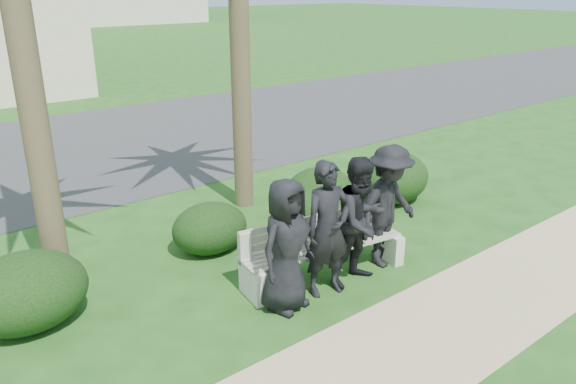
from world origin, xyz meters
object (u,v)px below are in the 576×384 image
Objects in this scene: man_a at (286,245)px; man_b at (328,229)px; man_d at (388,206)px; man_c at (361,221)px; park_bench at (323,252)px.

man_a is 0.61m from man_b.
man_d reaches higher than man_a.
man_a is at bearing 172.58° from man_c.
man_d is (1.14, 0.05, -0.01)m from man_b.
park_bench is 0.99m from man_a.
man_c is at bearing 5.04° from man_b.
man_d reaches higher than park_bench.
park_bench is 1.40× the size of man_c.
man_c is at bearing -176.53° from man_d.
man_c is (0.29, -0.37, 0.48)m from park_bench.
man_d is (1.75, 0.01, 0.04)m from man_a.
park_bench is 0.67m from man_c.
park_bench is 1.38× the size of man_d.
man_c is (0.52, -0.05, -0.02)m from man_b.
man_b reaches higher than park_bench.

